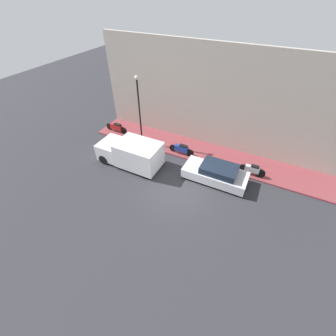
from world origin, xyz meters
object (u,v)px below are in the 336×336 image
Objects in this scene: motorcycle_blue at (182,149)px; delivery_van at (131,153)px; scooter_silver at (252,170)px; motorcycle_red at (116,127)px; parked_car at (216,173)px; streetlamp at (139,106)px.

delivery_van is at bearing 132.46° from motorcycle_blue.
delivery_van reaches higher than scooter_silver.
parked_car is at bearing -101.73° from motorcycle_red.
motorcycle_blue is 6.39m from motorcycle_red.
motorcycle_red is (0.46, 11.63, -0.01)m from scooter_silver.
streetlamp reaches higher than parked_car.
motorcycle_red is 0.39× the size of streetlamp.
delivery_van reaches higher than parked_car.
parked_car is at bearing 126.38° from scooter_silver.
streetlamp reaches higher than motorcycle_blue.
motorcycle_blue is (1.57, 3.19, -0.05)m from parked_car.
scooter_silver is 0.33× the size of streetlamp.
motorcycle_blue is 1.11× the size of scooter_silver.
delivery_van is 8.49m from scooter_silver.
motorcycle_blue and scooter_silver have the same top height.
scooter_silver is at bearing -90.51° from motorcycle_blue.
parked_car reaches higher than scooter_silver.
scooter_silver is at bearing -72.55° from delivery_van.
motorcycle_blue is 0.95× the size of motorcycle_red.
parked_car is 2.57m from scooter_silver.
streetlamp is at bearing 90.25° from scooter_silver.
delivery_van is 3.51m from streetlamp.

